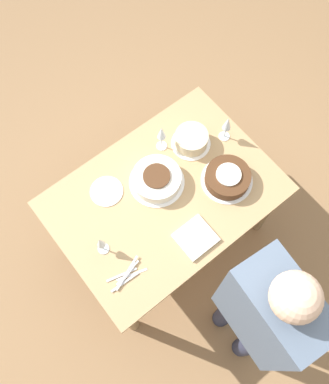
{
  "coord_description": "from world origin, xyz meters",
  "views": [
    {
      "loc": [
        -0.57,
        -0.71,
        2.97
      ],
      "look_at": [
        0.0,
        0.0,
        0.77
      ],
      "focal_mm": 40.0,
      "sensor_mm": 36.0,
      "label": 1
    }
  ],
  "objects_px": {
    "wine_glass_far": "(227,124)",
    "person_cutting": "(261,316)",
    "cake_front_chocolate": "(228,178)",
    "wine_glass_extra": "(101,243)",
    "wine_glass_near": "(162,134)",
    "cake_back_decorated": "(191,140)",
    "cake_center_white": "(157,179)"
  },
  "relations": [
    {
      "from": "wine_glass_far",
      "to": "person_cutting",
      "type": "relative_size",
      "value": 0.12
    },
    {
      "from": "cake_front_chocolate",
      "to": "wine_glass_extra",
      "type": "height_order",
      "value": "wine_glass_extra"
    },
    {
      "from": "person_cutting",
      "to": "wine_glass_extra",
      "type": "bearing_deg",
      "value": 30.63
    },
    {
      "from": "wine_glass_near",
      "to": "cake_front_chocolate",
      "type": "bearing_deg",
      "value": -69.52
    },
    {
      "from": "person_cutting",
      "to": "wine_glass_near",
      "type": "bearing_deg",
      "value": -8.86
    },
    {
      "from": "wine_glass_near",
      "to": "person_cutting",
      "type": "distance_m",
      "value": 1.11
    },
    {
      "from": "wine_glass_extra",
      "to": "person_cutting",
      "type": "relative_size",
      "value": 0.11
    },
    {
      "from": "wine_glass_near",
      "to": "wine_glass_far",
      "type": "relative_size",
      "value": 1.03
    },
    {
      "from": "cake_back_decorated",
      "to": "wine_glass_extra",
      "type": "distance_m",
      "value": 0.81
    },
    {
      "from": "wine_glass_near",
      "to": "cake_back_decorated",
      "type": "bearing_deg",
      "value": -32.76
    },
    {
      "from": "wine_glass_far",
      "to": "person_cutting",
      "type": "height_order",
      "value": "person_cutting"
    },
    {
      "from": "cake_front_chocolate",
      "to": "wine_glass_extra",
      "type": "xyz_separation_m",
      "value": [
        -0.79,
        0.11,
        0.08
      ]
    },
    {
      "from": "person_cutting",
      "to": "wine_glass_far",
      "type": "bearing_deg",
      "value": -28.94
    },
    {
      "from": "wine_glass_far",
      "to": "wine_glass_near",
      "type": "bearing_deg",
      "value": 151.37
    },
    {
      "from": "cake_front_chocolate",
      "to": "cake_back_decorated",
      "type": "bearing_deg",
      "value": 91.05
    },
    {
      "from": "cake_center_white",
      "to": "cake_back_decorated",
      "type": "height_order",
      "value": "cake_back_decorated"
    },
    {
      "from": "cake_center_white",
      "to": "wine_glass_extra",
      "type": "relative_size",
      "value": 1.81
    },
    {
      "from": "cake_front_chocolate",
      "to": "person_cutting",
      "type": "height_order",
      "value": "person_cutting"
    },
    {
      "from": "wine_glass_far",
      "to": "wine_glass_extra",
      "type": "xyz_separation_m",
      "value": [
        -0.97,
        -0.11,
        -0.02
      ]
    },
    {
      "from": "cake_back_decorated",
      "to": "cake_front_chocolate",
      "type": "bearing_deg",
      "value": -88.95
    },
    {
      "from": "cake_center_white",
      "to": "cake_back_decorated",
      "type": "distance_m",
      "value": 0.32
    },
    {
      "from": "cake_front_chocolate",
      "to": "wine_glass_extra",
      "type": "relative_size",
      "value": 1.69
    },
    {
      "from": "cake_front_chocolate",
      "to": "person_cutting",
      "type": "distance_m",
      "value": 0.82
    },
    {
      "from": "cake_front_chocolate",
      "to": "cake_back_decorated",
      "type": "height_order",
      "value": "cake_back_decorated"
    },
    {
      "from": "cake_center_white",
      "to": "cake_front_chocolate",
      "type": "relative_size",
      "value": 1.07
    },
    {
      "from": "cake_center_white",
      "to": "person_cutting",
      "type": "bearing_deg",
      "value": -96.77
    },
    {
      "from": "wine_glass_far",
      "to": "person_cutting",
      "type": "distance_m",
      "value": 1.08
    },
    {
      "from": "cake_back_decorated",
      "to": "wine_glass_extra",
      "type": "height_order",
      "value": "wine_glass_extra"
    },
    {
      "from": "cake_center_white",
      "to": "cake_front_chocolate",
      "type": "height_order",
      "value": "cake_center_white"
    },
    {
      "from": "wine_glass_near",
      "to": "person_cutting",
      "type": "height_order",
      "value": "person_cutting"
    },
    {
      "from": "cake_center_white",
      "to": "cake_front_chocolate",
      "type": "xyz_separation_m",
      "value": [
        0.32,
        -0.24,
        -0.0
      ]
    },
    {
      "from": "wine_glass_near",
      "to": "person_cutting",
      "type": "bearing_deg",
      "value": -104.4
    }
  ]
}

